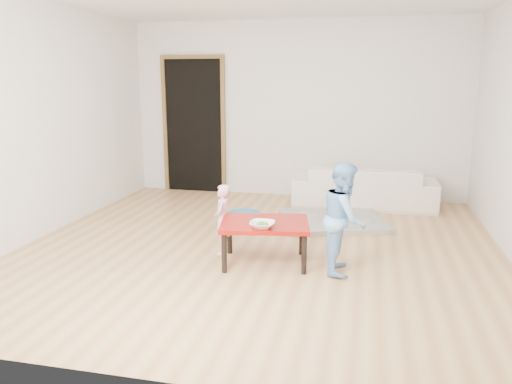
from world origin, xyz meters
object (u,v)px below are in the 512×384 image
(child_pink, at_px, (222,219))
(child_blue, at_px, (344,218))
(red_table, at_px, (265,242))
(sofa, at_px, (364,186))
(bowl, at_px, (262,225))
(basin, at_px, (244,218))

(child_pink, distance_m, child_blue, 1.26)
(red_table, distance_m, child_blue, 0.81)
(child_pink, bearing_deg, child_blue, 74.40)
(sofa, distance_m, child_blue, 2.55)
(bowl, relative_size, child_blue, 0.23)
(red_table, distance_m, basin, 1.40)
(sofa, distance_m, basin, 1.88)
(sofa, xyz_separation_m, red_table, (-0.90, -2.49, -0.08))
(red_table, xyz_separation_m, child_pink, (-0.48, 0.18, 0.15))
(bowl, bearing_deg, basin, 110.15)
(bowl, bearing_deg, red_table, 94.31)
(child_pink, height_order, basin, child_pink)
(child_pink, relative_size, child_blue, 0.70)
(sofa, xyz_separation_m, child_pink, (-1.39, -2.31, 0.08))
(sofa, xyz_separation_m, bowl, (-0.89, -2.69, 0.16))
(bowl, distance_m, basin, 1.62)
(sofa, height_order, bowl, sofa)
(sofa, xyz_separation_m, basin, (-1.43, -1.20, -0.22))
(sofa, relative_size, child_blue, 1.90)
(sofa, distance_m, child_pink, 2.70)
(red_table, distance_m, bowl, 0.31)
(child_blue, bearing_deg, bowl, 100.19)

